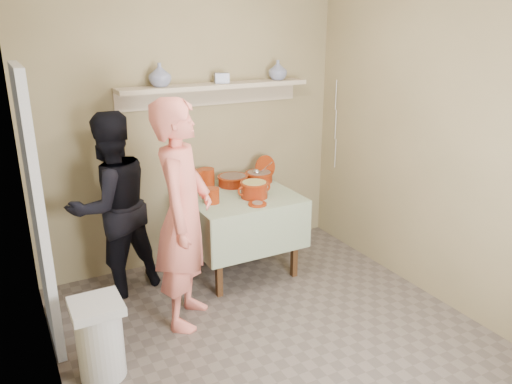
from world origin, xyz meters
TOP-DOWN VIEW (x-y plane):
  - ground at (0.00, 0.00)m, footprint 3.50×3.50m
  - tile_panel at (-1.46, 0.95)m, footprint 0.06×0.70m
  - plate_stack_a at (-0.03, 1.59)m, footprint 0.13×0.13m
  - plate_stack_b at (0.07, 1.60)m, footprint 0.15×0.15m
  - bowl_stack at (-0.06, 1.16)m, footprint 0.13×0.13m
  - empty_bowl at (-0.01, 1.38)m, footprint 0.15×0.15m
  - propped_lid at (0.69, 1.56)m, footprint 0.24×0.10m
  - vase_right at (0.85, 1.61)m, footprint 0.18×0.18m
  - vase_left at (-0.31, 1.63)m, footprint 0.27×0.27m
  - ceramic_box at (0.26, 1.62)m, footprint 0.15×0.12m
  - person_cook at (-0.49, 0.70)m, footprint 0.71×0.77m
  - person_helper at (-0.87, 1.42)m, footprint 0.92×0.81m
  - room_shell at (0.00, 0.00)m, footprint 3.04×3.54m
  - serving_table at (0.25, 1.28)m, footprint 0.97×0.97m
  - cazuela_meat_a at (0.31, 1.51)m, footprint 0.30×0.30m
  - cazuela_meat_b at (0.59, 1.50)m, footprint 0.28×0.28m
  - ladle at (0.55, 1.48)m, footprint 0.08×0.26m
  - cazuela_rice at (0.33, 1.12)m, footprint 0.33×0.25m
  - front_plate at (0.26, 0.93)m, footprint 0.16×0.16m
  - wall_shelf at (0.20, 1.65)m, footprint 1.80×0.25m
  - trash_bin at (-1.24, 0.32)m, footprint 0.32×0.32m
  - electrical_cord at (1.47, 1.48)m, footprint 0.01×0.05m

SIDE VIEW (x-z plane):
  - ground at x=0.00m, z-range 0.00..0.00m
  - trash_bin at x=-1.24m, z-range 0.00..0.56m
  - serving_table at x=0.25m, z-range 0.26..1.02m
  - front_plate at x=0.26m, z-range 0.76..0.78m
  - empty_bowl at x=-0.01m, z-range 0.76..0.81m
  - person_helper at x=-0.87m, z-range 0.00..1.58m
  - cazuela_meat_a at x=0.31m, z-range 0.77..0.87m
  - cazuela_meat_b at x=0.59m, z-range 0.77..0.87m
  - bowl_stack at x=-0.06m, z-range 0.76..0.89m
  - cazuela_rice at x=0.33m, z-range 0.77..0.92m
  - plate_stack_b at x=0.07m, z-range 0.76..0.94m
  - plate_stack_a at x=-0.03m, z-range 0.76..0.94m
  - ladle at x=0.55m, z-range 0.78..0.97m
  - person_cook at x=-0.49m, z-range 0.00..1.76m
  - propped_lid at x=0.69m, z-range 0.76..1.00m
  - tile_panel at x=-1.46m, z-range 0.00..2.00m
  - electrical_cord at x=1.47m, z-range 0.80..1.70m
  - room_shell at x=0.00m, z-range 0.30..2.92m
  - wall_shelf at x=0.20m, z-range 1.57..1.78m
  - ceramic_box at x=0.26m, z-range 1.72..1.81m
  - vase_right at x=0.85m, z-range 1.72..1.90m
  - vase_left at x=-0.31m, z-range 1.72..1.92m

